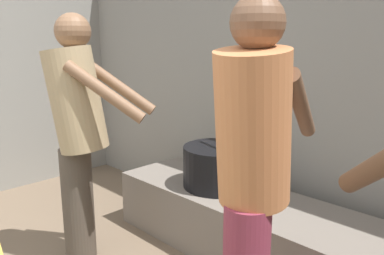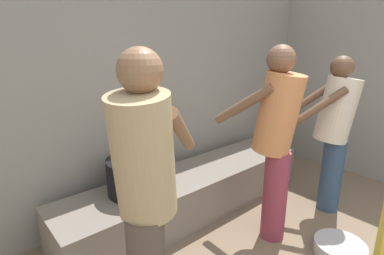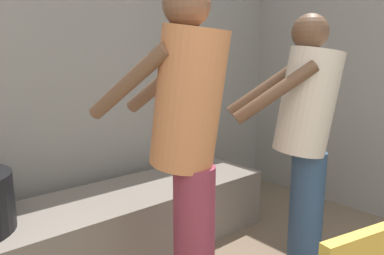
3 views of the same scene
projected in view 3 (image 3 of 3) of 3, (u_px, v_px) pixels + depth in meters
The scene contains 3 objects.
hearth_ledge at pixel (82, 237), 2.17m from camera, with size 2.66×0.60×0.42m, color slate.
cook_in_orange_shirt at pixel (188, 135), 1.64m from camera, with size 0.51×0.73×1.61m.
cook_in_cream_shirt at pixel (305, 130), 2.07m from camera, with size 0.70×0.65×1.51m.
Camera 3 is at (-0.52, 0.20, 1.26)m, focal length 33.48 mm.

